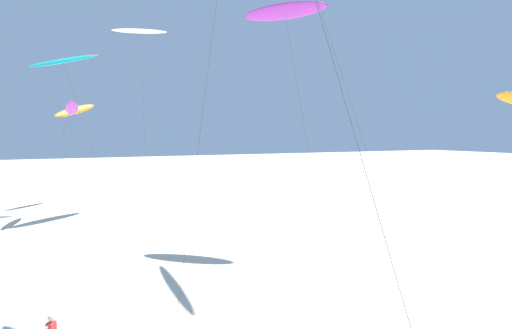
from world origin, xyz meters
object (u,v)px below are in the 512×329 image
flying_kite_0 (72,108)px  flying_kite_8 (285,11)px  flying_kite_7 (141,31)px  flying_kite_6 (75,110)px  flying_kite_5 (63,61)px

flying_kite_0 → flying_kite_8: (13.35, -15.21, 6.44)m
flying_kite_0 → flying_kite_7: 10.52m
flying_kite_6 → flying_kite_8: (12.46, -24.39, 6.21)m
flying_kite_5 → flying_kite_7: (7.09, -3.15, 2.97)m
flying_kite_5 → flying_kite_8: flying_kite_8 is taller
flying_kite_7 → flying_kite_8: size_ratio=1.11×
flying_kite_0 → flying_kite_6: size_ratio=1.05×
flying_kite_0 → flying_kite_5: bearing=94.3°
flying_kite_0 → flying_kite_5: (-0.38, 5.03, 4.91)m
flying_kite_5 → flying_kite_6: 6.38m
flying_kite_5 → flying_kite_6: flying_kite_5 is taller
flying_kite_6 → flying_kite_5: bearing=-107.0°
flying_kite_5 → flying_kite_8: 24.50m
flying_kite_6 → flying_kite_7: flying_kite_7 is taller
flying_kite_6 → flying_kite_8: 28.08m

